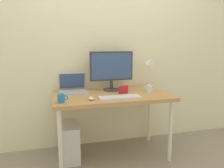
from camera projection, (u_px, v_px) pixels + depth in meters
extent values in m
plane|color=gray|center=(112.00, 155.00, 2.65)|extent=(6.00, 6.00, 0.00)
cube|color=beige|center=(104.00, 44.00, 2.80)|extent=(4.40, 0.04, 2.60)
cube|color=#B7844C|center=(112.00, 96.00, 2.52)|extent=(1.32, 0.69, 0.04)
cylinder|color=silver|center=(60.00, 144.00, 2.16)|extent=(0.04, 0.04, 0.70)
cylinder|color=silver|center=(170.00, 131.00, 2.46)|extent=(0.04, 0.04, 0.70)
cylinder|color=silver|center=(59.00, 123.00, 2.71)|extent=(0.04, 0.04, 0.70)
cylinder|color=silver|center=(149.00, 115.00, 3.01)|extent=(0.04, 0.04, 0.70)
cylinder|color=#333338|center=(111.00, 90.00, 2.73)|extent=(0.20, 0.20, 0.01)
cylinder|color=#333338|center=(111.00, 85.00, 2.72)|extent=(0.04, 0.04, 0.11)
cube|color=#333338|center=(111.00, 66.00, 2.68)|extent=(0.53, 0.03, 0.35)
cube|color=#334C7F|center=(112.00, 66.00, 2.66)|extent=(0.49, 0.01, 0.31)
cube|color=#B2B2B7|center=(73.00, 92.00, 2.57)|extent=(0.32, 0.22, 0.02)
cube|color=#B2B2B7|center=(72.00, 81.00, 2.68)|extent=(0.32, 0.07, 0.21)
cube|color=#334C7F|center=(72.00, 81.00, 2.68)|extent=(0.30, 0.05, 0.18)
cylinder|color=silver|center=(149.00, 87.00, 2.88)|extent=(0.11, 0.11, 0.01)
cylinder|color=silver|center=(149.00, 75.00, 2.86)|extent=(0.02, 0.02, 0.31)
cone|color=silver|center=(151.00, 61.00, 2.78)|extent=(0.11, 0.14, 0.13)
cube|color=silver|center=(120.00, 97.00, 2.32)|extent=(0.44, 0.14, 0.02)
ellipsoid|color=silver|center=(91.00, 98.00, 2.26)|extent=(0.06, 0.09, 0.03)
cylinder|color=#1E72BF|center=(61.00, 98.00, 2.16)|extent=(0.07, 0.07, 0.09)
torus|color=#1E72BF|center=(66.00, 97.00, 2.17)|extent=(0.05, 0.01, 0.05)
cylinder|color=silver|center=(149.00, 89.00, 2.61)|extent=(0.07, 0.07, 0.08)
torus|color=silver|center=(153.00, 88.00, 2.62)|extent=(0.05, 0.01, 0.05)
cube|color=red|center=(123.00, 89.00, 2.54)|extent=(0.11, 0.02, 0.09)
cube|color=silver|center=(71.00, 142.00, 2.52)|extent=(0.18, 0.36, 0.42)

